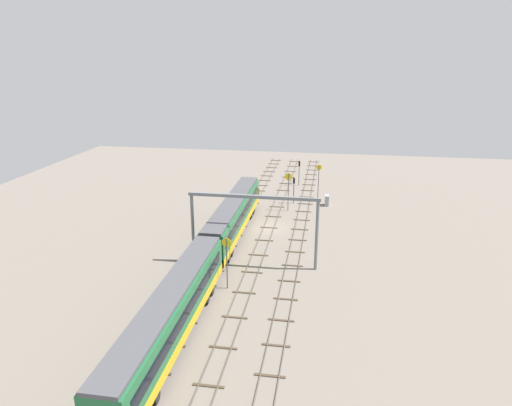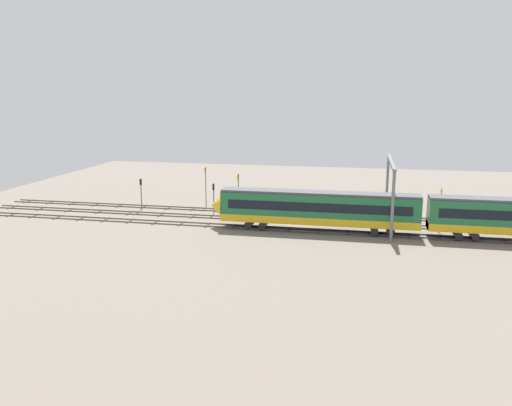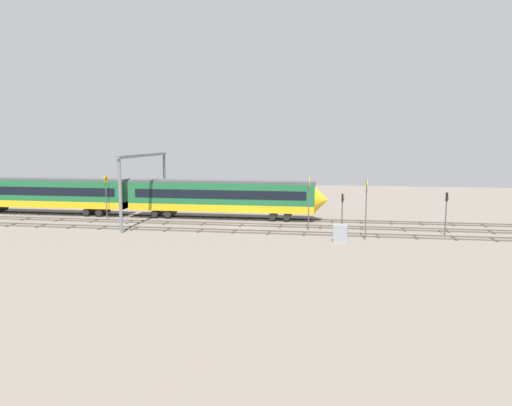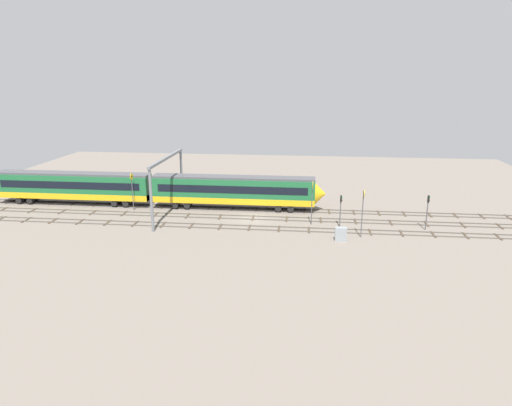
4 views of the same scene
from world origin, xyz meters
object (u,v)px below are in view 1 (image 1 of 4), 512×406
(signal_light_trackside_departure, at_px, (294,187))
(speed_sign_near_foreground, at_px, (288,186))
(train, at_px, (211,253))
(speed_sign_mid_trackside, at_px, (319,178))
(relay_cabinet, at_px, (327,200))
(speed_sign_far_trackside, at_px, (227,256))
(overhead_gantry, at_px, (253,215))
(signal_light_trackside_approach, at_px, (299,170))

(signal_light_trackside_departure, bearing_deg, speed_sign_near_foreground, 171.64)
(train, distance_m, speed_sign_mid_trackside, 31.23)
(speed_sign_near_foreground, xyz_separation_m, relay_cabinet, (3.45, -5.92, -3.12))
(relay_cabinet, bearing_deg, speed_sign_far_trackside, 161.82)
(speed_sign_far_trackside, xyz_separation_m, signal_light_trackside_departure, (29.76, -4.31, -0.86))
(speed_sign_mid_trackside, distance_m, signal_light_trackside_departure, 4.61)
(overhead_gantry, distance_m, relay_cabinet, 25.41)
(overhead_gantry, height_order, speed_sign_far_trackside, overhead_gantry)
(speed_sign_mid_trackside, height_order, signal_light_trackside_departure, speed_sign_mid_trackside)
(train, bearing_deg, signal_light_trackside_approach, -10.10)
(speed_sign_near_foreground, bearing_deg, relay_cabinet, -59.77)
(train, relative_size, speed_sign_near_foreground, 8.49)
(speed_sign_near_foreground, distance_m, signal_light_trackside_departure, 3.93)
(speed_sign_near_foreground, distance_m, speed_sign_mid_trackside, 7.46)
(signal_light_trackside_departure, bearing_deg, speed_sign_mid_trackside, -58.88)
(train, bearing_deg, signal_light_trackside_departure, -13.94)
(signal_light_trackside_approach, height_order, signal_light_trackside_departure, signal_light_trackside_approach)
(speed_sign_far_trackside, bearing_deg, speed_sign_near_foreground, -8.22)
(train, xyz_separation_m, signal_light_trackside_departure, (27.05, -6.71, 0.14))
(speed_sign_mid_trackside, height_order, speed_sign_far_trackside, speed_sign_mid_trackside)
(signal_light_trackside_departure, distance_m, relay_cabinet, 5.72)
(speed_sign_far_trackside, bearing_deg, signal_light_trackside_approach, -6.12)
(speed_sign_near_foreground, bearing_deg, signal_light_trackside_approach, -2.32)
(overhead_gantry, xyz_separation_m, relay_cabinet, (23.55, -7.94, -5.28))
(speed_sign_far_trackside, relative_size, signal_light_trackside_approach, 1.23)
(overhead_gantry, distance_m, speed_sign_near_foreground, 20.32)
(signal_light_trackside_departure, relative_size, relay_cabinet, 2.51)
(signal_light_trackside_approach, bearing_deg, relay_cabinet, -154.52)
(overhead_gantry, height_order, signal_light_trackside_departure, overhead_gantry)
(speed_sign_mid_trackside, height_order, signal_light_trackside_approach, speed_sign_mid_trackside)
(overhead_gantry, bearing_deg, signal_light_trackside_departure, -6.15)
(overhead_gantry, xyz_separation_m, signal_light_trackside_departure, (23.82, -2.56, -3.33))
(speed_sign_near_foreground, height_order, speed_sign_mid_trackside, speed_sign_mid_trackside)
(overhead_gantry, distance_m, speed_sign_far_trackside, 6.67)
(speed_sign_mid_trackside, xyz_separation_m, signal_light_trackside_approach, (8.59, 3.80, -0.85))
(train, distance_m, signal_light_trackside_approach, 38.56)
(overhead_gantry, relative_size, speed_sign_mid_trackside, 2.45)
(speed_sign_mid_trackside, xyz_separation_m, relay_cabinet, (-2.58, -1.53, -2.99))
(speed_sign_near_foreground, xyz_separation_m, speed_sign_mid_trackside, (6.03, -4.39, -0.13))
(speed_sign_mid_trackside, bearing_deg, speed_sign_near_foreground, 143.96)
(train, height_order, signal_light_trackside_departure, train)
(signal_light_trackside_departure, bearing_deg, signal_light_trackside_approach, -0.25)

